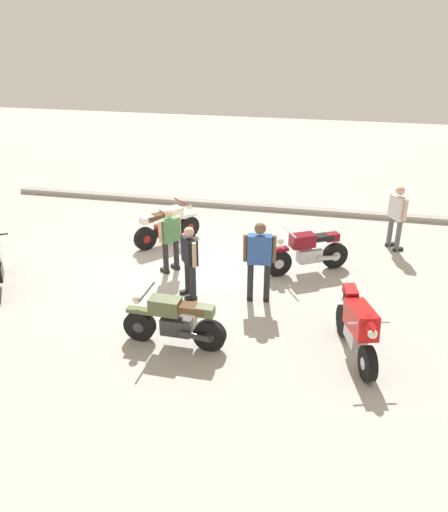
{
  "coord_description": "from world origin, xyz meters",
  "views": [
    {
      "loc": [
        3.31,
        -10.74,
        5.61
      ],
      "look_at": [
        1.13,
        -0.58,
        0.75
      ],
      "focal_mm": 36.84,
      "sensor_mm": 36.0,
      "label": 1
    }
  ],
  "objects_px": {
    "motorcycle_maroon_cruiser": "(308,251)",
    "person_in_green_shirt": "(170,237)",
    "person_in_blue_shirt": "(259,257)",
    "person_in_white_shirt": "(397,214)",
    "motorcycle_cream_vintage": "(167,226)",
    "motorcycle_olive_vintage": "(174,322)",
    "person_in_black_shirt": "(190,258)",
    "motorcycle_red_sportbike": "(358,327)"
  },
  "relations": [
    {
      "from": "motorcycle_red_sportbike",
      "to": "motorcycle_maroon_cruiser",
      "type": "xyz_separation_m",
      "value": [
        -1.08,
        3.17,
        -0.07
      ]
    },
    {
      "from": "motorcycle_maroon_cruiser",
      "to": "person_in_blue_shirt",
      "type": "xyz_separation_m",
      "value": [
        -0.92,
        -1.6,
        0.51
      ]
    },
    {
      "from": "motorcycle_maroon_cruiser",
      "to": "person_in_green_shirt",
      "type": "relative_size",
      "value": 1.2
    },
    {
      "from": "motorcycle_olive_vintage",
      "to": "person_in_blue_shirt",
      "type": "height_order",
      "value": "person_in_blue_shirt"
    },
    {
      "from": "person_in_green_shirt",
      "to": "motorcycle_olive_vintage",
      "type": "bearing_deg",
      "value": 144.56
    },
    {
      "from": "motorcycle_cream_vintage",
      "to": "person_in_green_shirt",
      "type": "distance_m",
      "value": 1.73
    },
    {
      "from": "motorcycle_cream_vintage",
      "to": "person_in_blue_shirt",
      "type": "height_order",
      "value": "person_in_blue_shirt"
    },
    {
      "from": "person_in_black_shirt",
      "to": "person_in_green_shirt",
      "type": "height_order",
      "value": "person_in_black_shirt"
    },
    {
      "from": "motorcycle_cream_vintage",
      "to": "person_in_white_shirt",
      "type": "height_order",
      "value": "person_in_white_shirt"
    },
    {
      "from": "motorcycle_cream_vintage",
      "to": "person_in_blue_shirt",
      "type": "relative_size",
      "value": 0.9
    },
    {
      "from": "motorcycle_red_sportbike",
      "to": "person_in_black_shirt",
      "type": "height_order",
      "value": "person_in_black_shirt"
    },
    {
      "from": "motorcycle_olive_vintage",
      "to": "person_in_green_shirt",
      "type": "relative_size",
      "value": 1.24
    },
    {
      "from": "motorcycle_red_sportbike",
      "to": "motorcycle_maroon_cruiser",
      "type": "distance_m",
      "value": 3.35
    },
    {
      "from": "motorcycle_olive_vintage",
      "to": "person_in_green_shirt",
      "type": "height_order",
      "value": "person_in_green_shirt"
    },
    {
      "from": "person_in_white_shirt",
      "to": "person_in_blue_shirt",
      "type": "relative_size",
      "value": 0.95
    },
    {
      "from": "motorcycle_maroon_cruiser",
      "to": "person_in_green_shirt",
      "type": "height_order",
      "value": "person_in_green_shirt"
    },
    {
      "from": "motorcycle_maroon_cruiser",
      "to": "person_in_green_shirt",
      "type": "xyz_separation_m",
      "value": [
        -3.14,
        -0.65,
        0.36
      ]
    },
    {
      "from": "motorcycle_maroon_cruiser",
      "to": "motorcycle_olive_vintage",
      "type": "bearing_deg",
      "value": 29.62
    },
    {
      "from": "motorcycle_cream_vintage",
      "to": "person_in_blue_shirt",
      "type": "distance_m",
      "value": 3.82
    },
    {
      "from": "person_in_white_shirt",
      "to": "person_in_black_shirt",
      "type": "bearing_deg",
      "value": -174.05
    },
    {
      "from": "motorcycle_cream_vintage",
      "to": "person_in_white_shirt",
      "type": "bearing_deg",
      "value": -41.31
    },
    {
      "from": "motorcycle_olive_vintage",
      "to": "person_in_green_shirt",
      "type": "bearing_deg",
      "value": -69.46
    },
    {
      "from": "motorcycle_cream_vintage",
      "to": "person_in_blue_shirt",
      "type": "bearing_deg",
      "value": -91.62
    },
    {
      "from": "person_in_blue_shirt",
      "to": "person_in_green_shirt",
      "type": "xyz_separation_m",
      "value": [
        -2.22,
        0.95,
        -0.15
      ]
    },
    {
      "from": "motorcycle_olive_vintage",
      "to": "motorcycle_red_sportbike",
      "type": "bearing_deg",
      "value": -171.65
    },
    {
      "from": "motorcycle_olive_vintage",
      "to": "person_in_black_shirt",
      "type": "distance_m",
      "value": 1.87
    },
    {
      "from": "person_in_white_shirt",
      "to": "person_in_green_shirt",
      "type": "height_order",
      "value": "person_in_white_shirt"
    },
    {
      "from": "motorcycle_cream_vintage",
      "to": "person_in_white_shirt",
      "type": "xyz_separation_m",
      "value": [
        5.82,
        0.88,
        0.48
      ]
    },
    {
      "from": "person_in_blue_shirt",
      "to": "motorcycle_maroon_cruiser",
      "type": "bearing_deg",
      "value": -36.81
    },
    {
      "from": "motorcycle_maroon_cruiser",
      "to": "motorcycle_red_sportbike",
      "type": "bearing_deg",
      "value": 79.97
    },
    {
      "from": "motorcycle_olive_vintage",
      "to": "person_in_blue_shirt",
      "type": "distance_m",
      "value": 2.37
    },
    {
      "from": "motorcycle_maroon_cruiser",
      "to": "motorcycle_cream_vintage",
      "type": "relative_size",
      "value": 1.19
    },
    {
      "from": "motorcycle_red_sportbike",
      "to": "motorcycle_cream_vintage",
      "type": "bearing_deg",
      "value": -145.86
    },
    {
      "from": "motorcycle_cream_vintage",
      "to": "person_in_green_shirt",
      "type": "xyz_separation_m",
      "value": [
        0.6,
        -1.57,
        0.4
      ]
    },
    {
      "from": "motorcycle_cream_vintage",
      "to": "motorcycle_red_sportbike",
      "type": "bearing_deg",
      "value": -90.21
    },
    {
      "from": "motorcycle_cream_vintage",
      "to": "motorcycle_olive_vintage",
      "type": "bearing_deg",
      "value": -120.47
    },
    {
      "from": "motorcycle_maroon_cruiser",
      "to": "motorcycle_cream_vintage",
      "type": "height_order",
      "value": "motorcycle_maroon_cruiser"
    },
    {
      "from": "person_in_white_shirt",
      "to": "motorcycle_maroon_cruiser",
      "type": "bearing_deg",
      "value": -171.59
    },
    {
      "from": "motorcycle_olive_vintage",
      "to": "person_in_white_shirt",
      "type": "relative_size",
      "value": 1.16
    },
    {
      "from": "motorcycle_olive_vintage",
      "to": "person_in_white_shirt",
      "type": "bearing_deg",
      "value": -126.58
    },
    {
      "from": "person_in_blue_shirt",
      "to": "motorcycle_olive_vintage",
      "type": "bearing_deg",
      "value": 140.27
    },
    {
      "from": "person_in_black_shirt",
      "to": "motorcycle_red_sportbike",
      "type": "bearing_deg",
      "value": 120.86
    }
  ]
}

